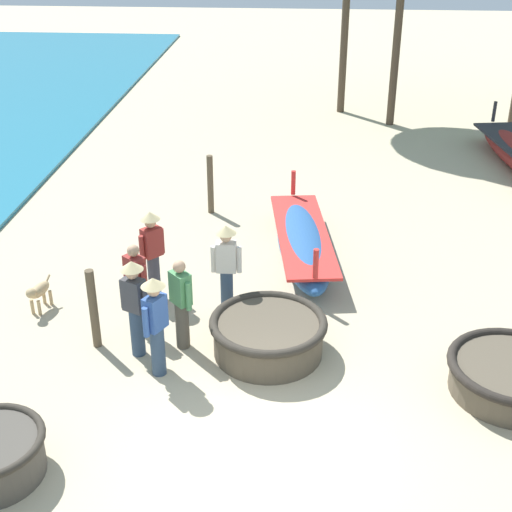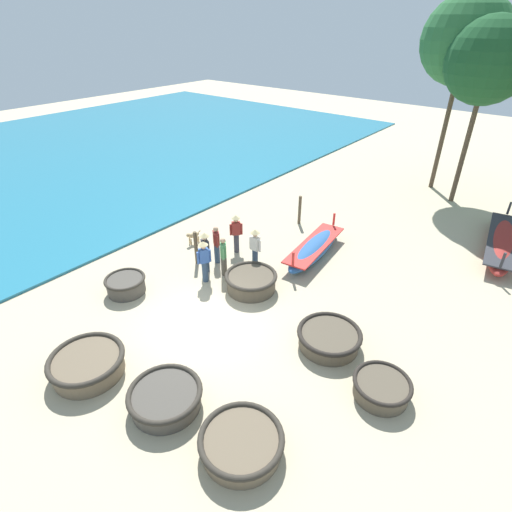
{
  "view_description": "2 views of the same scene",
  "coord_description": "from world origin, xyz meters",
  "px_view_note": "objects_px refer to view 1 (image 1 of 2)",
  "views": [
    {
      "loc": [
        0.47,
        -7.14,
        6.6
      ],
      "look_at": [
        -0.31,
        3.62,
        1.07
      ],
      "focal_mm": 50.0,
      "sensor_mm": 36.0,
      "label": 1
    },
    {
      "loc": [
        7.49,
        -6.63,
        8.46
      ],
      "look_at": [
        -0.6,
        3.3,
        0.7
      ],
      "focal_mm": 28.0,
      "sensor_mm": 36.0,
      "label": 2
    }
  ],
  "objects_px": {
    "fisherman_with_hat": "(181,302)",
    "fisherman_crouching": "(136,285)",
    "fisherman_standing_left": "(135,302)",
    "fisherman_hauling": "(156,320)",
    "long_boat_red_hull": "(302,242)",
    "mooring_post_shoreline": "(210,184)",
    "mooring_post_inland": "(93,309)",
    "fisherman_standing_right": "(226,264)",
    "coracle_center": "(268,334)",
    "coracle_weathered": "(512,375)",
    "dog": "(39,292)",
    "fisherman_by_coracle": "(152,249)"
  },
  "relations": [
    {
      "from": "fisherman_standing_left",
      "to": "dog",
      "type": "bearing_deg",
      "value": 149.51
    },
    {
      "from": "fisherman_hauling",
      "to": "mooring_post_shoreline",
      "type": "relative_size",
      "value": 1.22
    },
    {
      "from": "fisherman_standing_right",
      "to": "fisherman_with_hat",
      "type": "bearing_deg",
      "value": -118.12
    },
    {
      "from": "fisherman_standing_left",
      "to": "fisherman_hauling",
      "type": "xyz_separation_m",
      "value": [
        0.43,
        -0.49,
        0.0
      ]
    },
    {
      "from": "coracle_center",
      "to": "fisherman_crouching",
      "type": "height_order",
      "value": "fisherman_crouching"
    },
    {
      "from": "fisherman_with_hat",
      "to": "fisherman_standing_right",
      "type": "distance_m",
      "value": 1.27
    },
    {
      "from": "fisherman_hauling",
      "to": "coracle_center",
      "type": "bearing_deg",
      "value": 22.26
    },
    {
      "from": "fisherman_by_coracle",
      "to": "mooring_post_shoreline",
      "type": "bearing_deg",
      "value": 82.17
    },
    {
      "from": "coracle_weathered",
      "to": "fisherman_standing_right",
      "type": "distance_m",
      "value": 4.86
    },
    {
      "from": "fisherman_with_hat",
      "to": "fisherman_crouching",
      "type": "height_order",
      "value": "same"
    },
    {
      "from": "fisherman_with_hat",
      "to": "dog",
      "type": "xyz_separation_m",
      "value": [
        -2.69,
        0.93,
        -0.46
      ]
    },
    {
      "from": "fisherman_standing_right",
      "to": "fisherman_standing_left",
      "type": "bearing_deg",
      "value": -132.82
    },
    {
      "from": "fisherman_standing_right",
      "to": "dog",
      "type": "distance_m",
      "value": 3.35
    },
    {
      "from": "fisherman_crouching",
      "to": "fisherman_standing_right",
      "type": "relative_size",
      "value": 0.94
    },
    {
      "from": "mooring_post_inland",
      "to": "mooring_post_shoreline",
      "type": "xyz_separation_m",
      "value": [
        1.15,
        5.51,
        -0.01
      ]
    },
    {
      "from": "coracle_center",
      "to": "mooring_post_inland",
      "type": "bearing_deg",
      "value": -179.93
    },
    {
      "from": "fisherman_hauling",
      "to": "fisherman_standing_right",
      "type": "relative_size",
      "value": 1.0
    },
    {
      "from": "long_boat_red_hull",
      "to": "fisherman_hauling",
      "type": "xyz_separation_m",
      "value": [
        -2.13,
        -4.11,
        0.63
      ]
    },
    {
      "from": "coracle_center",
      "to": "long_boat_red_hull",
      "type": "height_order",
      "value": "long_boat_red_hull"
    },
    {
      "from": "fisherman_with_hat",
      "to": "fisherman_by_coracle",
      "type": "relative_size",
      "value": 0.94
    },
    {
      "from": "fisherman_with_hat",
      "to": "fisherman_hauling",
      "type": "relative_size",
      "value": 0.94
    },
    {
      "from": "fisherman_crouching",
      "to": "fisherman_standing_left",
      "type": "bearing_deg",
      "value": -78.32
    },
    {
      "from": "fisherman_crouching",
      "to": "dog",
      "type": "relative_size",
      "value": 2.33
    },
    {
      "from": "mooring_post_inland",
      "to": "dog",
      "type": "bearing_deg",
      "value": 142.0
    },
    {
      "from": "fisherman_with_hat",
      "to": "fisherman_crouching",
      "type": "bearing_deg",
      "value": 149.61
    },
    {
      "from": "coracle_center",
      "to": "fisherman_standing_right",
      "type": "bearing_deg",
      "value": 123.47
    },
    {
      "from": "fisherman_standing_left",
      "to": "fisherman_hauling",
      "type": "height_order",
      "value": "same"
    },
    {
      "from": "fisherman_hauling",
      "to": "mooring_post_inland",
      "type": "height_order",
      "value": "fisherman_hauling"
    },
    {
      "from": "fisherman_by_coracle",
      "to": "fisherman_hauling",
      "type": "bearing_deg",
      "value": -77.22
    },
    {
      "from": "fisherman_standing_right",
      "to": "mooring_post_inland",
      "type": "distance_m",
      "value": 2.34
    },
    {
      "from": "coracle_center",
      "to": "fisherman_with_hat",
      "type": "relative_size",
      "value": 1.19
    },
    {
      "from": "coracle_weathered",
      "to": "fisherman_standing_left",
      "type": "distance_m",
      "value": 5.75
    },
    {
      "from": "coracle_weathered",
      "to": "fisherman_by_coracle",
      "type": "bearing_deg",
      "value": 157.42
    },
    {
      "from": "fisherman_standing_right",
      "to": "coracle_center",
      "type": "bearing_deg",
      "value": -56.53
    },
    {
      "from": "fisherman_with_hat",
      "to": "fisherman_by_coracle",
      "type": "distance_m",
      "value": 1.77
    },
    {
      "from": "fisherman_crouching",
      "to": "fisherman_standing_right",
      "type": "bearing_deg",
      "value": 23.79
    },
    {
      "from": "fisherman_standing_left",
      "to": "mooring_post_shoreline",
      "type": "distance_m",
      "value": 5.71
    },
    {
      "from": "fisherman_crouching",
      "to": "fisherman_standing_right",
      "type": "xyz_separation_m",
      "value": [
        1.43,
        0.63,
        0.12
      ]
    },
    {
      "from": "fisherman_with_hat",
      "to": "mooring_post_shoreline",
      "type": "distance_m",
      "value": 5.44
    },
    {
      "from": "fisherman_crouching",
      "to": "fisherman_by_coracle",
      "type": "distance_m",
      "value": 1.11
    },
    {
      "from": "coracle_weathered",
      "to": "long_boat_red_hull",
      "type": "bearing_deg",
      "value": 126.77
    },
    {
      "from": "fisherman_by_coracle",
      "to": "dog",
      "type": "xyz_separation_m",
      "value": [
        -1.92,
        -0.65,
        -0.59
      ]
    },
    {
      "from": "fisherman_with_hat",
      "to": "dog",
      "type": "height_order",
      "value": "fisherman_with_hat"
    },
    {
      "from": "fisherman_by_coracle",
      "to": "fisherman_crouching",
      "type": "bearing_deg",
      "value": -92.68
    },
    {
      "from": "fisherman_standing_left",
      "to": "coracle_center",
      "type": "bearing_deg",
      "value": 5.01
    },
    {
      "from": "fisherman_with_hat",
      "to": "fisherman_hauling",
      "type": "height_order",
      "value": "fisherman_hauling"
    },
    {
      "from": "coracle_center",
      "to": "fisherman_with_hat",
      "type": "distance_m",
      "value": 1.47
    },
    {
      "from": "fisherman_with_hat",
      "to": "mooring_post_shoreline",
      "type": "xyz_separation_m",
      "value": [
        -0.25,
        5.43,
        -0.15
      ]
    },
    {
      "from": "mooring_post_shoreline",
      "to": "mooring_post_inland",
      "type": "bearing_deg",
      "value": -101.8
    },
    {
      "from": "long_boat_red_hull",
      "to": "fisherman_with_hat",
      "type": "bearing_deg",
      "value": -119.15
    }
  ]
}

